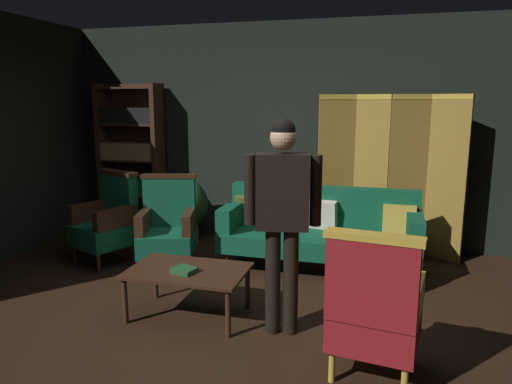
% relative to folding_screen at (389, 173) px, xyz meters
% --- Properties ---
extents(ground_plane, '(10.00, 10.00, 0.00)m').
position_rel_folding_screen_xyz_m(ground_plane, '(-1.26, -2.18, -0.99)').
color(ground_plane, black).
extents(back_wall, '(7.20, 0.10, 2.80)m').
position_rel_folding_screen_xyz_m(back_wall, '(-1.26, 0.27, 0.41)').
color(back_wall, black).
rests_on(back_wall, ground_plane).
extents(folding_screen, '(1.69, 0.35, 1.90)m').
position_rel_folding_screen_xyz_m(folding_screen, '(0.00, 0.00, 0.00)').
color(folding_screen, olive).
rests_on(folding_screen, ground_plane).
extents(bookshelf, '(0.90, 0.32, 2.05)m').
position_rel_folding_screen_xyz_m(bookshelf, '(-3.41, 0.02, 0.09)').
color(bookshelf, '#382114').
rests_on(bookshelf, ground_plane).
extents(velvet_couch, '(2.12, 0.78, 0.88)m').
position_rel_folding_screen_xyz_m(velvet_couch, '(-0.71, -0.72, -0.53)').
color(velvet_couch, '#382114').
rests_on(velvet_couch, ground_plane).
extents(coffee_table, '(1.00, 0.64, 0.42)m').
position_rel_folding_screen_xyz_m(coffee_table, '(-1.63, -2.22, -0.61)').
color(coffee_table, '#382114').
rests_on(coffee_table, ground_plane).
extents(armchair_gilt_accent, '(0.66, 0.65, 1.04)m').
position_rel_folding_screen_xyz_m(armchair_gilt_accent, '(-0.08, -2.75, -0.50)').
color(armchair_gilt_accent, gold).
rests_on(armchair_gilt_accent, ground_plane).
extents(armchair_wing_left, '(0.76, 0.75, 1.04)m').
position_rel_folding_screen_xyz_m(armchair_wing_left, '(-3.06, -1.17, -0.50)').
color(armchair_wing_left, '#382114').
rests_on(armchair_wing_left, ground_plane).
extents(armchair_wing_right, '(0.72, 0.71, 1.04)m').
position_rel_folding_screen_xyz_m(armchair_wing_right, '(-2.27, -1.26, -0.50)').
color(armchair_wing_right, '#382114').
rests_on(armchair_wing_right, ground_plane).
extents(standing_figure, '(0.58, 0.28, 1.70)m').
position_rel_folding_screen_xyz_m(standing_figure, '(-0.80, -2.29, 0.04)').
color(standing_figure, black).
rests_on(standing_figure, ground_plane).
extents(potted_plant, '(0.54, 0.54, 0.84)m').
position_rel_folding_screen_xyz_m(potted_plant, '(-2.48, -0.29, -0.50)').
color(potted_plant, brown).
rests_on(potted_plant, ground_plane).
extents(book_green_cloth, '(0.22, 0.20, 0.04)m').
position_rel_folding_screen_xyz_m(book_green_cloth, '(-1.62, -2.29, -0.55)').
color(book_green_cloth, '#1E4C28').
rests_on(book_green_cloth, coffee_table).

